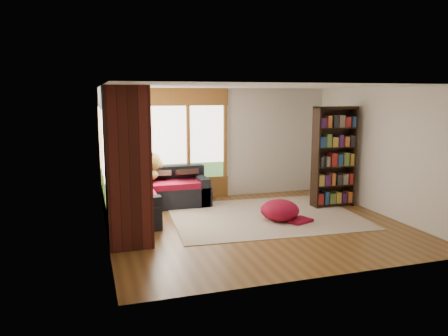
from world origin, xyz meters
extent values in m
plane|color=brown|center=(0.00, 0.00, 0.00)|extent=(5.50, 5.50, 0.00)
plane|color=white|center=(0.00, 0.00, 2.60)|extent=(5.50, 5.50, 0.00)
cube|color=silver|center=(0.00, 2.50, 1.30)|extent=(5.50, 0.04, 2.60)
cube|color=silver|center=(0.00, -2.50, 1.30)|extent=(5.50, 0.04, 2.60)
cube|color=silver|center=(-2.75, 0.00, 1.30)|extent=(0.04, 5.00, 2.60)
cube|color=silver|center=(2.75, 0.00, 1.30)|extent=(0.04, 5.00, 2.60)
cube|color=#915C25|center=(-1.20, 2.47, 1.35)|extent=(2.82, 0.10, 1.90)
cube|color=white|center=(-1.20, 2.47, 1.35)|extent=(2.54, 0.09, 1.62)
cube|color=#915C25|center=(-2.72, 1.20, 1.35)|extent=(0.10, 2.62, 1.90)
cube|color=white|center=(-2.72, 1.20, 1.35)|extent=(0.09, 2.36, 1.62)
cube|color=#6B8958|center=(-2.69, 2.03, 1.75)|extent=(0.03, 0.72, 0.90)
cube|color=#471914|center=(-2.40, -0.35, 1.30)|extent=(0.70, 0.70, 2.60)
cube|color=black|center=(-1.65, 2.05, 0.21)|extent=(2.20, 0.90, 0.42)
cube|color=black|center=(-1.65, 2.40, 0.61)|extent=(2.20, 0.20, 0.38)
cube|color=black|center=(-0.65, 2.05, 0.30)|extent=(0.20, 0.90, 0.60)
cube|color=maroon|center=(-1.75, 1.93, 0.48)|extent=(1.90, 0.66, 0.12)
cube|color=black|center=(-2.30, 1.40, 0.21)|extent=(0.90, 2.20, 0.42)
cube|color=black|center=(-2.65, 1.40, 0.61)|extent=(0.20, 2.20, 0.38)
cube|color=black|center=(-2.30, 0.40, 0.30)|extent=(0.90, 0.20, 0.60)
cube|color=maroon|center=(-2.18, 1.05, 0.48)|extent=(0.66, 1.20, 0.12)
cube|color=maroon|center=(-2.18, 2.00, 0.48)|extent=(0.66, 0.66, 0.12)
cube|color=beige|center=(0.38, 0.53, 0.01)|extent=(3.92, 3.10, 0.01)
cube|color=black|center=(2.59, 0.85, 1.10)|extent=(0.04, 0.31, 2.20)
cube|color=black|center=(1.69, 0.85, 1.10)|extent=(0.04, 0.31, 2.20)
cube|color=black|center=(2.14, 1.00, 1.10)|extent=(0.94, 0.02, 2.20)
cube|color=black|center=(2.14, 0.85, 0.06)|extent=(0.86, 0.29, 0.03)
cube|color=black|center=(2.14, 0.85, 0.48)|extent=(0.86, 0.29, 0.03)
cube|color=black|center=(2.14, 0.85, 0.90)|extent=(0.86, 0.29, 0.03)
cube|color=black|center=(2.14, 0.85, 1.32)|extent=(0.86, 0.29, 0.03)
cube|color=black|center=(2.14, 0.85, 1.74)|extent=(0.86, 0.29, 0.03)
cube|color=black|center=(2.14, 0.85, 2.16)|extent=(0.86, 0.29, 0.03)
cube|color=#726659|center=(2.14, 0.83, 1.10)|extent=(0.82, 0.23, 2.04)
ellipsoid|color=maroon|center=(0.55, 0.17, 0.22)|extent=(0.90, 0.90, 0.41)
ellipsoid|color=brown|center=(-2.03, 1.89, 0.78)|extent=(1.08, 0.81, 0.33)
sphere|color=brown|center=(-1.69, 1.96, 0.94)|extent=(0.46, 0.46, 0.40)
cone|color=brown|center=(-1.75, 1.95, 1.10)|extent=(0.17, 0.17, 0.17)
ellipsoid|color=black|center=(-2.37, 1.28, 0.71)|extent=(0.55, 0.77, 0.24)
sphere|color=black|center=(-2.33, 1.54, 0.83)|extent=(0.33, 0.33, 0.29)
cone|color=black|center=(-2.34, 1.50, 0.95)|extent=(0.12, 0.12, 0.13)
cube|color=#302019|center=(-0.95, 2.26, 0.78)|extent=(0.45, 0.12, 0.45)
cube|color=#302019|center=(-1.55, 2.26, 0.78)|extent=(0.45, 0.12, 0.45)
cube|color=#302019|center=(-2.48, 1.80, 0.78)|extent=(0.45, 0.12, 0.45)
cube|color=#302019|center=(-2.48, 0.70, 0.78)|extent=(0.45, 0.12, 0.45)
cube|color=maroon|center=(-2.15, 2.26, 0.78)|extent=(0.42, 0.12, 0.42)
camera|label=1|loc=(-3.01, -7.44, 2.46)|focal=35.00mm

